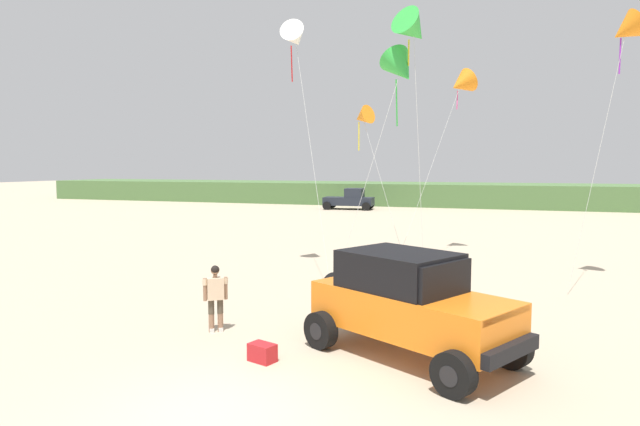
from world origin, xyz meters
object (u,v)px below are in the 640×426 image
(kite_yellow_diamond, at_px, (362,117))
(kite_green_box, at_px, (401,69))
(kite_white_parafoil, at_px, (461,84))
(cooler_box, at_px, (262,353))
(kite_orange_streamer, at_px, (413,30))
(kite_red_delta, at_px, (295,38))
(kite_pink_ribbon, at_px, (626,30))
(jeep, at_px, (409,302))
(person_watching, at_px, (215,295))
(distant_pickup, at_px, (350,199))

(kite_yellow_diamond, bearing_deg, kite_green_box, -60.91)
(kite_green_box, relative_size, kite_white_parafoil, 0.96)
(cooler_box, bearing_deg, kite_orange_streamer, 97.09)
(kite_red_delta, bearing_deg, kite_pink_ribbon, 2.32)
(jeep, bearing_deg, kite_white_parafoil, 90.12)
(kite_pink_ribbon, bearing_deg, kite_yellow_diamond, 165.65)
(kite_orange_streamer, xyz_separation_m, kite_white_parafoil, (1.07, 7.22, -0.83))
(person_watching, distance_m, kite_yellow_diamond, 12.52)
(kite_red_delta, xyz_separation_m, kite_yellow_diamond, (1.98, 2.90, -2.86))
(jeep, distance_m, person_watching, 4.84)
(cooler_box, relative_size, distant_pickup, 0.12)
(kite_orange_streamer, bearing_deg, kite_yellow_diamond, 122.57)
(person_watching, xyz_separation_m, kite_orange_streamer, (3.73, 6.90, 7.70))
(cooler_box, distance_m, kite_white_parafoil, 17.63)
(kite_red_delta, bearing_deg, distant_pickup, 100.96)
(jeep, xyz_separation_m, kite_red_delta, (-5.91, 8.70, 7.85))
(cooler_box, height_order, kite_white_parafoil, kite_white_parafoil)
(cooler_box, distance_m, kite_yellow_diamond, 14.22)
(kite_green_box, bearing_deg, kite_pink_ribbon, 15.23)
(kite_orange_streamer, height_order, kite_yellow_diamond, kite_orange_streamer)
(distant_pickup, distance_m, kite_pink_ribbon, 33.99)
(distant_pickup, xyz_separation_m, kite_red_delta, (5.59, -28.83, 8.11))
(kite_red_delta, bearing_deg, kite_orange_streamer, -17.61)
(distant_pickup, height_order, kite_orange_streamer, kite_orange_streamer)
(kite_orange_streamer, height_order, kite_white_parafoil, kite_orange_streamer)
(kite_white_parafoil, bearing_deg, kite_red_delta, -135.92)
(cooler_box, height_order, kite_green_box, kite_green_box)
(distant_pickup, distance_m, kite_green_box, 32.55)
(kite_orange_streamer, bearing_deg, person_watching, -118.38)
(kite_yellow_diamond, distance_m, kite_pink_ribbon, 10.12)
(kite_orange_streamer, distance_m, kite_white_parafoil, 7.35)
(kite_yellow_diamond, relative_size, kite_white_parafoil, 0.78)
(kite_orange_streamer, distance_m, kite_green_box, 1.32)
(cooler_box, relative_size, kite_orange_streamer, 0.06)
(cooler_box, height_order, kite_pink_ribbon, kite_pink_ribbon)
(kite_green_box, bearing_deg, kite_red_delta, 161.61)
(kite_red_delta, relative_size, kite_green_box, 1.19)
(kite_yellow_diamond, relative_size, kite_green_box, 0.82)
(kite_white_parafoil, bearing_deg, person_watching, -108.77)
(person_watching, distance_m, kite_orange_streamer, 10.99)
(jeep, distance_m, kite_orange_streamer, 10.39)
(kite_red_delta, relative_size, kite_orange_streamer, 1.05)
(cooler_box, distance_m, distant_pickup, 39.73)
(distant_pickup, distance_m, kite_orange_streamer, 33.00)
(person_watching, distance_m, kite_pink_ribbon, 15.68)
(cooler_box, xyz_separation_m, kite_red_delta, (-3.03, 9.94, 8.86))
(kite_orange_streamer, bearing_deg, kite_green_box, 171.38)
(kite_yellow_diamond, bearing_deg, jeep, -71.27)
(jeep, relative_size, cooler_box, 8.90)
(distant_pickup, bearing_deg, kite_white_parafoil, -63.63)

